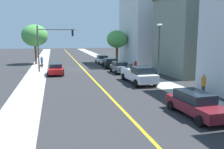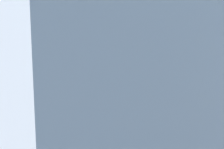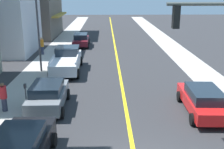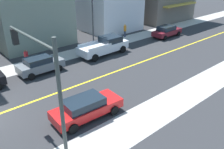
% 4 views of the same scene
% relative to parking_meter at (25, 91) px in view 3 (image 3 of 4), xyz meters
% --- Properties ---
extents(parking_meter, '(0.12, 0.18, 1.27)m').
position_rel_parking_meter_xyz_m(parking_meter, '(0.00, 0.00, 0.00)').
color(parking_meter, '#4C4C51').
rests_on(parking_meter, ground).
extents(street_lamp, '(0.70, 0.36, 6.35)m').
position_rel_parking_meter_xyz_m(street_lamp, '(-0.68, 7.13, 3.09)').
color(street_lamp, '#38383D').
rests_on(street_lamp, ground).
extents(red_sedan_right_curb, '(2.21, 4.86, 1.46)m').
position_rel_parking_meter_xyz_m(red_sedan_right_curb, '(10.10, -1.48, -0.07)').
color(red_sedan_right_curb, red).
rests_on(red_sedan_right_curb, ground).
extents(grey_sedan_left_curb, '(2.11, 4.20, 1.56)m').
position_rel_parking_meter_xyz_m(grey_sedan_left_curb, '(1.47, -0.67, -0.03)').
color(grey_sedan_left_curb, slate).
rests_on(grey_sedan_left_curb, ground).
extents(black_sedan_left_curb, '(2.22, 4.38, 1.53)m').
position_rel_parking_meter_xyz_m(black_sedan_left_curb, '(1.48, -6.24, -0.04)').
color(black_sedan_left_curb, black).
rests_on(black_sedan_left_curb, ground).
extents(maroon_sedan_left_curb, '(2.08, 4.84, 1.54)m').
position_rel_parking_meter_xyz_m(maroon_sedan_left_curb, '(1.79, 17.95, -0.04)').
color(maroon_sedan_left_curb, maroon).
rests_on(maroon_sedan_left_curb, ground).
extents(white_pickup_truck, '(2.47, 6.00, 1.90)m').
position_rel_parking_meter_xyz_m(white_pickup_truck, '(1.52, 7.04, 0.11)').
color(white_pickup_truck, silver).
rests_on(white_pickup_truck, ground).
extents(pedestrian_orange_shirt, '(0.38, 0.38, 1.84)m').
position_rel_parking_meter_xyz_m(pedestrian_orange_shirt, '(-1.93, 13.45, 0.13)').
color(pedestrian_orange_shirt, '#33384C').
rests_on(pedestrian_orange_shirt, ground).
extents(pedestrian_red_shirt, '(0.39, 0.39, 1.68)m').
position_rel_parking_meter_xyz_m(pedestrian_red_shirt, '(-0.95, -0.96, 0.03)').
color(pedestrian_red_shirt, '#33384C').
rests_on(pedestrian_red_shirt, ground).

